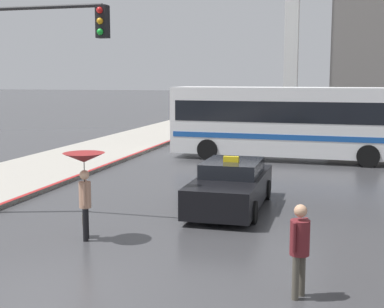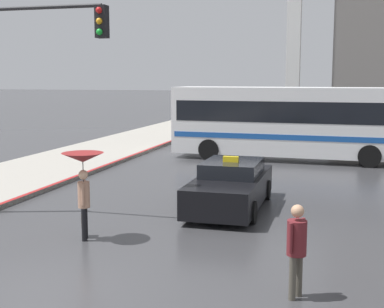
% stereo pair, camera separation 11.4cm
% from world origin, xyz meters
% --- Properties ---
extents(ground_plane, '(300.00, 300.00, 0.00)m').
position_xyz_m(ground_plane, '(0.00, 0.00, 0.00)').
color(ground_plane, '#38383A').
extents(taxi, '(1.91, 4.64, 1.52)m').
position_xyz_m(taxi, '(2.04, 7.21, 0.65)').
color(taxi, black).
rests_on(taxi, ground_plane).
extents(city_bus, '(10.50, 3.00, 3.32)m').
position_xyz_m(city_bus, '(2.68, 17.08, 1.84)').
color(city_bus, silver).
rests_on(city_bus, ground_plane).
extents(pedestrian_with_umbrella, '(0.96, 0.96, 2.05)m').
position_xyz_m(pedestrian_with_umbrella, '(-0.64, 3.32, 1.62)').
color(pedestrian_with_umbrella, black).
rests_on(pedestrian_with_umbrella, ground_plane).
extents(pedestrian_man, '(0.45, 0.47, 1.64)m').
position_xyz_m(pedestrian_man, '(4.37, 1.23, 0.97)').
color(pedestrian_man, '#4C473D').
rests_on(pedestrian_man, ground_plane).
extents(traffic_light, '(4.04, 0.38, 5.83)m').
position_xyz_m(traffic_light, '(-3.05, 4.86, 4.07)').
color(traffic_light, black).
rests_on(traffic_light, ground_plane).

